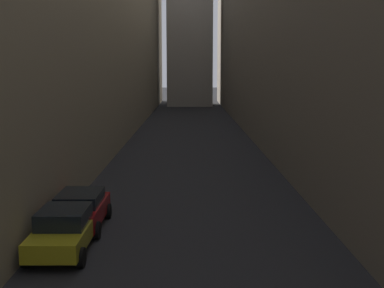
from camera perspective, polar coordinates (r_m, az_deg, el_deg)
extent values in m
plane|color=#232326|center=(45.04, -0.21, 0.53)|extent=(264.00, 264.00, 0.00)
cube|color=gray|center=(48.29, -14.73, 14.03)|extent=(12.47, 108.00, 22.27)
cube|color=#756B5B|center=(48.73, 15.81, 14.77)|extent=(15.02, 108.00, 23.66)
cube|color=#A59919|center=(18.00, -14.41, -9.94)|extent=(1.74, 4.03, 0.62)
cube|color=black|center=(17.90, -14.41, -8.04)|extent=(1.60, 1.93, 0.58)
cylinder|color=black|center=(19.57, -15.90, -9.44)|extent=(0.22, 0.65, 0.65)
cylinder|color=black|center=(19.18, -10.81, -9.63)|extent=(0.22, 0.65, 0.65)
cylinder|color=black|center=(17.10, -18.40, -12.20)|extent=(0.22, 0.65, 0.65)
cylinder|color=black|center=(16.65, -12.55, -12.53)|extent=(0.22, 0.65, 0.65)
cube|color=maroon|center=(20.44, -12.62, -7.60)|extent=(1.76, 3.90, 0.68)
cube|color=black|center=(20.30, -12.66, -6.04)|extent=(1.62, 2.15, 0.46)
cylinder|color=black|center=(21.97, -14.11, -7.44)|extent=(0.22, 0.61, 0.61)
cylinder|color=black|center=(21.63, -9.54, -7.56)|extent=(0.22, 0.61, 0.61)
cylinder|color=black|center=(19.52, -15.97, -9.55)|extent=(0.22, 0.61, 0.61)
cylinder|color=black|center=(19.13, -10.82, -9.74)|extent=(0.22, 0.61, 0.61)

